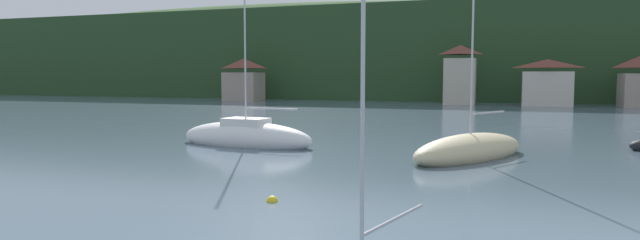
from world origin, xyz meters
name	(u,v)px	position (x,y,z in m)	size (l,w,h in m)	color
wooded_hillside	(351,63)	(-25.12, 127.90, 6.50)	(352.00, 49.31, 30.24)	#264223
shore_building_west	(244,80)	(-33.17, 94.14, 3.22)	(5.78, 4.56, 6.62)	gray
shore_building_westcentral	(460,76)	(0.00, 93.76, 3.93)	(4.32, 3.77, 8.11)	#BCB29E
shore_building_central	(547,83)	(11.06, 93.57, 2.96)	(6.41, 3.38, 6.10)	beige
sailboat_far_2	(470,150)	(4.52, 44.65, 0.39)	(6.27, 8.45, 12.40)	#CCBC8E
sailboat_far_9	(246,137)	(-8.05, 45.41, 0.49)	(8.65, 3.35, 11.65)	white
mooring_buoy_near	(272,201)	(-0.92, 33.20, 0.00)	(0.38, 0.38, 0.38)	yellow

